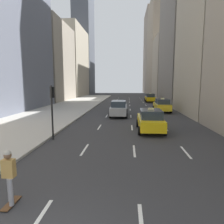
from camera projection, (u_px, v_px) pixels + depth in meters
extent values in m
cube|color=#ADAAA3|center=(67.00, 108.00, 30.59)|extent=(8.00, 66.00, 0.15)
cube|color=white|center=(37.00, 221.00, 5.39)|extent=(0.12, 2.00, 0.01)
cube|color=white|center=(85.00, 149.00, 11.32)|extent=(0.12, 2.00, 0.01)
cube|color=white|center=(99.00, 127.00, 17.24)|extent=(0.12, 2.00, 0.01)
cube|color=white|center=(107.00, 116.00, 23.16)|extent=(0.12, 2.00, 0.01)
cube|color=white|center=(111.00, 109.00, 29.09)|extent=(0.12, 2.00, 0.01)
cube|color=white|center=(114.00, 105.00, 35.01)|extent=(0.12, 2.00, 0.01)
cube|color=white|center=(116.00, 102.00, 40.93)|extent=(0.12, 2.00, 0.01)
cube|color=white|center=(117.00, 100.00, 46.86)|extent=(0.12, 2.00, 0.01)
cube|color=white|center=(118.00, 98.00, 52.78)|extent=(0.12, 2.00, 0.01)
cube|color=white|center=(134.00, 151.00, 11.10)|extent=(0.12, 2.00, 0.01)
cube|color=white|center=(132.00, 128.00, 17.03)|extent=(0.12, 2.00, 0.01)
cube|color=white|center=(131.00, 116.00, 22.95)|extent=(0.12, 2.00, 0.01)
cube|color=white|center=(130.00, 110.00, 28.87)|extent=(0.12, 2.00, 0.01)
cube|color=white|center=(130.00, 105.00, 34.80)|extent=(0.12, 2.00, 0.01)
cube|color=white|center=(129.00, 102.00, 40.72)|extent=(0.12, 2.00, 0.01)
cube|color=white|center=(129.00, 100.00, 46.64)|extent=(0.12, 2.00, 0.01)
cube|color=white|center=(129.00, 98.00, 52.57)|extent=(0.12, 2.00, 0.01)
cube|color=white|center=(186.00, 152.00, 10.89)|extent=(0.12, 2.00, 0.01)
cube|color=white|center=(165.00, 128.00, 16.81)|extent=(0.12, 2.00, 0.01)
cube|color=white|center=(155.00, 117.00, 22.73)|extent=(0.12, 2.00, 0.01)
cube|color=white|center=(150.00, 110.00, 28.66)|extent=(0.12, 2.00, 0.01)
cube|color=white|center=(146.00, 105.00, 34.58)|extent=(0.12, 2.00, 0.01)
cube|color=white|center=(143.00, 102.00, 40.50)|extent=(0.12, 2.00, 0.01)
cube|color=white|center=(141.00, 100.00, 46.43)|extent=(0.12, 2.00, 0.01)
cube|color=white|center=(140.00, 98.00, 52.35)|extent=(0.12, 2.00, 0.01)
cube|color=slate|center=(6.00, 12.00, 26.41)|extent=(6.00, 16.60, 26.40)
cube|color=gray|center=(53.00, 63.00, 43.22)|extent=(6.00, 14.53, 16.46)
cube|color=#A89E89|center=(73.00, 63.00, 59.41)|extent=(6.00, 17.03, 19.92)
cube|color=#4C515B|center=(84.00, 42.00, 73.12)|extent=(6.00, 11.85, 37.61)
cube|color=#A89E89|center=(212.00, 36.00, 23.24)|extent=(6.00, 11.03, 18.48)
cube|color=slate|center=(184.00, 1.00, 35.59)|extent=(6.00, 14.72, 36.91)
cube|color=gray|center=(166.00, 68.00, 50.72)|extent=(6.00, 11.09, 15.39)
cube|color=gray|center=(159.00, 49.00, 64.05)|extent=(6.00, 17.31, 29.41)
cube|color=gray|center=(152.00, 53.00, 80.63)|extent=(6.00, 15.84, 31.98)
cube|color=yellow|center=(150.00, 99.00, 40.91)|extent=(1.80, 4.40, 0.76)
cube|color=#28333D|center=(150.00, 95.00, 40.55)|extent=(1.58, 2.29, 0.64)
cube|color=#F2E599|center=(150.00, 93.00, 40.49)|extent=(0.44, 0.20, 0.14)
cylinder|color=black|center=(145.00, 100.00, 42.37)|extent=(0.22, 0.66, 0.66)
cylinder|color=black|center=(154.00, 100.00, 42.24)|extent=(0.22, 0.66, 0.66)
cylinder|color=black|center=(146.00, 101.00, 39.68)|extent=(0.22, 0.66, 0.66)
cylinder|color=black|center=(155.00, 101.00, 39.54)|extent=(0.22, 0.66, 0.66)
cube|color=yellow|center=(162.00, 106.00, 26.71)|extent=(1.80, 4.40, 0.76)
cube|color=#28333D|center=(162.00, 101.00, 26.35)|extent=(1.58, 2.29, 0.64)
cube|color=#F2E599|center=(162.00, 98.00, 26.30)|extent=(0.44, 0.20, 0.14)
cylinder|color=black|center=(154.00, 108.00, 28.18)|extent=(0.22, 0.66, 0.66)
cylinder|color=black|center=(167.00, 108.00, 28.04)|extent=(0.22, 0.66, 0.66)
cylinder|color=black|center=(156.00, 110.00, 25.48)|extent=(0.22, 0.66, 0.66)
cylinder|color=black|center=(171.00, 111.00, 25.34)|extent=(0.22, 0.66, 0.66)
cube|color=yellow|center=(150.00, 122.00, 15.72)|extent=(1.80, 4.40, 0.76)
cube|color=#28333D|center=(151.00, 114.00, 15.36)|extent=(1.58, 2.29, 0.64)
cube|color=#F2E599|center=(151.00, 109.00, 15.31)|extent=(0.44, 0.20, 0.14)
cylinder|color=black|center=(138.00, 123.00, 17.19)|extent=(0.22, 0.66, 0.66)
cylinder|color=black|center=(159.00, 124.00, 17.05)|extent=(0.22, 0.66, 0.66)
cylinder|color=black|center=(140.00, 131.00, 14.50)|extent=(0.22, 0.66, 0.66)
cylinder|color=black|center=(165.00, 131.00, 14.36)|extent=(0.22, 0.66, 0.66)
cube|color=#9EA0A5|center=(119.00, 110.00, 23.15)|extent=(1.80, 4.99, 0.83)
cube|color=#28333D|center=(119.00, 104.00, 22.75)|extent=(1.58, 2.60, 0.64)
cylinder|color=black|center=(112.00, 111.00, 24.80)|extent=(0.22, 0.66, 0.66)
cylinder|color=black|center=(127.00, 111.00, 24.67)|extent=(0.22, 0.66, 0.66)
cylinder|color=black|center=(110.00, 115.00, 21.75)|extent=(0.22, 0.66, 0.66)
cylinder|color=black|center=(126.00, 115.00, 21.61)|extent=(0.22, 0.66, 0.66)
cube|color=brown|center=(11.00, 203.00, 6.14)|extent=(0.24, 0.80, 0.03)
cylinder|color=black|center=(16.00, 199.00, 6.42)|extent=(0.18, 0.05, 0.05)
cylinder|color=black|center=(6.00, 210.00, 5.87)|extent=(0.18, 0.05, 0.05)
cylinder|color=gray|center=(10.00, 188.00, 6.21)|extent=(0.14, 0.14, 0.84)
cylinder|color=gray|center=(11.00, 192.00, 5.96)|extent=(0.14, 0.14, 0.84)
cube|color=#B78C47|center=(9.00, 168.00, 5.99)|extent=(0.36, 0.22, 0.56)
sphere|color=brown|center=(8.00, 155.00, 5.93)|extent=(0.22, 0.22, 0.22)
sphere|color=#B2AD9E|center=(7.00, 154.00, 5.92)|extent=(0.20, 0.20, 0.20)
cylinder|color=black|center=(52.00, 113.00, 13.13)|extent=(0.12, 0.12, 3.60)
cube|color=black|center=(52.00, 92.00, 13.12)|extent=(0.24, 0.20, 0.72)
sphere|color=red|center=(53.00, 89.00, 13.19)|extent=(0.14, 0.14, 0.14)
sphere|color=#4C3F14|center=(53.00, 92.00, 13.23)|extent=(0.14, 0.14, 0.14)
sphere|color=#198C2D|center=(53.00, 96.00, 13.26)|extent=(0.14, 0.14, 0.14)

